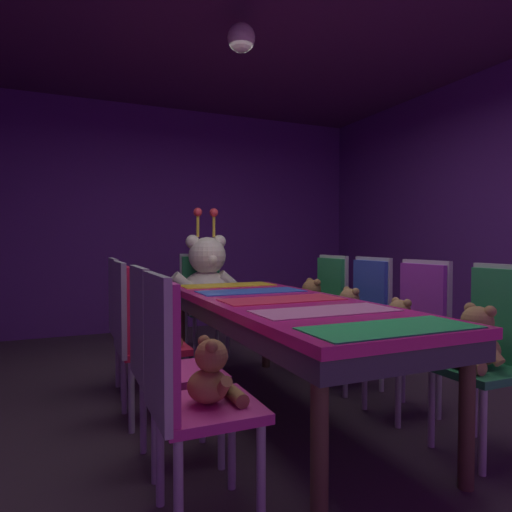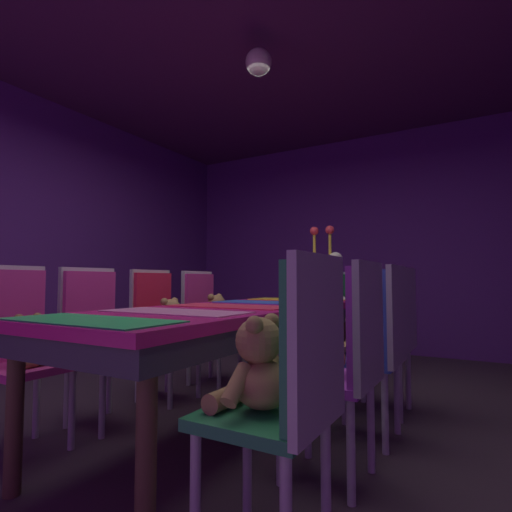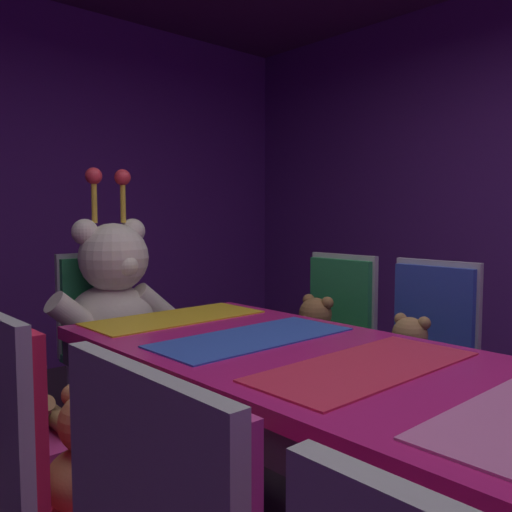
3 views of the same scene
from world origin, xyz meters
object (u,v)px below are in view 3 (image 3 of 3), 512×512
(chair_left_2, at_px, (33,474))
(chair_right_2, at_px, (427,348))
(teddy_right_2, at_px, (409,356))
(teddy_right_3, at_px, (314,334))
(banquet_table, at_px, (366,395))
(throne_chair, at_px, (101,325))
(chair_right_3, at_px, (333,330))
(king_teddy_bear, at_px, (115,298))
(teddy_left_3, at_px, (23,396))
(teddy_left_2, at_px, (93,458))

(chair_left_2, relative_size, chair_right_2, 1.00)
(chair_left_2, xyz_separation_m, teddy_right_2, (1.58, 0.00, -0.01))
(chair_right_2, xyz_separation_m, teddy_right_3, (-0.17, 0.52, 0.00))
(banquet_table, relative_size, teddy_right_3, 6.77)
(teddy_right_3, bearing_deg, throne_chair, -53.26)
(chair_right_3, xyz_separation_m, king_teddy_bear, (-0.83, 0.75, 0.17))
(teddy_left_3, relative_size, teddy_right_2, 1.07)
(chair_right_3, xyz_separation_m, teddy_right_3, (-0.15, 0.00, 0.00))
(teddy_left_3, xyz_separation_m, teddy_right_2, (1.41, -0.56, -0.01))
(banquet_table, height_order, teddy_left_3, teddy_left_3)
(king_teddy_bear, bearing_deg, throne_chair, 180.00)
(teddy_right_3, distance_m, king_teddy_bear, 1.03)
(chair_right_2, bearing_deg, teddy_left_3, -19.88)
(teddy_left_2, relative_size, king_teddy_bear, 0.34)
(chair_right_2, bearing_deg, banquet_table, 18.96)
(teddy_right_2, xyz_separation_m, chair_right_3, (0.12, 0.52, 0.01))
(king_teddy_bear, bearing_deg, chair_right_3, 48.16)
(teddy_left_3, bearing_deg, teddy_right_2, -21.74)
(throne_chair, bearing_deg, king_teddy_bear, -0.00)
(chair_left_2, xyz_separation_m, chair_right_3, (1.70, 0.52, 0.00))
(chair_right_2, xyz_separation_m, teddy_right_2, (-0.15, 0.00, -0.01))
(chair_left_2, distance_m, throne_chair, 1.68)
(banquet_table, height_order, teddy_left_2, teddy_left_2)
(teddy_right_2, xyz_separation_m, throne_chair, (-0.71, 1.44, 0.01))
(teddy_left_3, xyz_separation_m, king_teddy_bear, (0.70, 0.70, 0.17))
(chair_left_2, distance_m, teddy_left_3, 0.59)
(banquet_table, height_order, chair_left_2, chair_left_2)
(teddy_left_3, bearing_deg, teddy_right_3, -1.90)
(chair_right_2, relative_size, chair_right_3, 1.00)
(banquet_table, height_order, teddy_right_3, teddy_right_3)
(banquet_table, bearing_deg, chair_right_3, 44.18)
(chair_right_3, height_order, king_teddy_bear, king_teddy_bear)
(teddy_left_2, distance_m, king_teddy_bear, 1.47)
(teddy_right_2, bearing_deg, banquet_table, 22.48)
(teddy_left_3, height_order, teddy_right_2, teddy_left_3)
(banquet_table, relative_size, throne_chair, 2.41)
(banquet_table, relative_size, teddy_right_2, 7.39)
(king_teddy_bear, bearing_deg, teddy_right_2, 29.31)
(teddy_right_3, bearing_deg, banquet_table, 49.72)
(teddy_left_3, distance_m, chair_right_3, 1.53)
(chair_right_2, xyz_separation_m, throne_chair, (-0.85, 1.44, 0.00))
(chair_right_2, relative_size, throne_chair, 1.00)
(king_teddy_bear, bearing_deg, teddy_right_3, 42.61)
(teddy_right_2, relative_size, king_teddy_bear, 0.33)
(banquet_table, distance_m, king_teddy_bear, 1.56)
(banquet_table, height_order, teddy_right_2, teddy_right_2)
(chair_right_2, distance_m, teddy_right_2, 0.15)
(chair_right_3, bearing_deg, teddy_right_2, 76.45)
(teddy_left_2, xyz_separation_m, teddy_left_3, (0.02, 0.56, 0.01))
(banquet_table, xyz_separation_m, teddy_right_2, (0.71, 0.29, -0.07))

